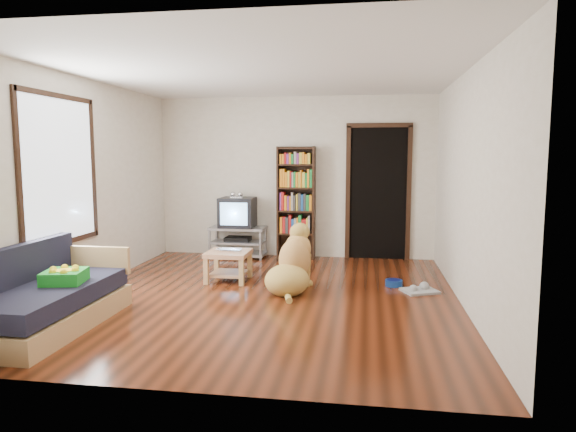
# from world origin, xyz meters

# --- Properties ---
(ground) EXTENTS (5.00, 5.00, 0.00)m
(ground) POSITION_xyz_m (0.00, 0.00, 0.00)
(ground) COLOR #5A230F
(ground) RESTS_ON ground
(ceiling) EXTENTS (5.00, 5.00, 0.00)m
(ceiling) POSITION_xyz_m (0.00, 0.00, 2.60)
(ceiling) COLOR white
(ceiling) RESTS_ON ground
(wall_back) EXTENTS (4.50, 0.00, 4.50)m
(wall_back) POSITION_xyz_m (0.00, 2.50, 1.30)
(wall_back) COLOR silver
(wall_back) RESTS_ON ground
(wall_front) EXTENTS (4.50, 0.00, 4.50)m
(wall_front) POSITION_xyz_m (0.00, -2.50, 1.30)
(wall_front) COLOR silver
(wall_front) RESTS_ON ground
(wall_left) EXTENTS (0.00, 5.00, 5.00)m
(wall_left) POSITION_xyz_m (-2.25, 0.00, 1.30)
(wall_left) COLOR silver
(wall_left) RESTS_ON ground
(wall_right) EXTENTS (0.00, 5.00, 5.00)m
(wall_right) POSITION_xyz_m (2.25, 0.00, 1.30)
(wall_right) COLOR silver
(wall_right) RESTS_ON ground
(green_cushion) EXTENTS (0.44, 0.44, 0.12)m
(green_cushion) POSITION_xyz_m (-1.75, -1.27, 0.48)
(green_cushion) COLOR green
(green_cushion) RESTS_ON sofa
(laptop) EXTENTS (0.35, 0.24, 0.03)m
(laptop) POSITION_xyz_m (-0.63, 0.66, 0.41)
(laptop) COLOR white
(laptop) RESTS_ON coffee_table
(dog_bowl) EXTENTS (0.22, 0.22, 0.08)m
(dog_bowl) POSITION_xyz_m (1.54, 0.74, 0.04)
(dog_bowl) COLOR navy
(dog_bowl) RESTS_ON ground
(grey_rag) EXTENTS (0.49, 0.45, 0.03)m
(grey_rag) POSITION_xyz_m (1.84, 0.49, 0.01)
(grey_rag) COLOR #A8A8A8
(grey_rag) RESTS_ON ground
(window) EXTENTS (0.03, 1.46, 1.70)m
(window) POSITION_xyz_m (-2.23, -0.50, 1.50)
(window) COLOR white
(window) RESTS_ON wall_left
(doorway) EXTENTS (1.03, 0.05, 2.19)m
(doorway) POSITION_xyz_m (1.35, 2.48, 1.12)
(doorway) COLOR black
(doorway) RESTS_ON wall_back
(tv_stand) EXTENTS (0.90, 0.45, 0.50)m
(tv_stand) POSITION_xyz_m (-0.90, 2.25, 0.27)
(tv_stand) COLOR #99999E
(tv_stand) RESTS_ON ground
(crt_tv) EXTENTS (0.55, 0.52, 0.58)m
(crt_tv) POSITION_xyz_m (-0.90, 2.27, 0.74)
(crt_tv) COLOR black
(crt_tv) RESTS_ON tv_stand
(bookshelf) EXTENTS (0.60, 0.30, 1.80)m
(bookshelf) POSITION_xyz_m (0.05, 2.34, 1.00)
(bookshelf) COLOR black
(bookshelf) RESTS_ON ground
(sofa) EXTENTS (0.80, 1.80, 0.80)m
(sofa) POSITION_xyz_m (-1.87, -1.38, 0.26)
(sofa) COLOR tan
(sofa) RESTS_ON ground
(coffee_table) EXTENTS (0.55, 0.55, 0.40)m
(coffee_table) POSITION_xyz_m (-0.63, 0.69, 0.28)
(coffee_table) COLOR tan
(coffee_table) RESTS_ON ground
(dog) EXTENTS (0.68, 1.04, 0.85)m
(dog) POSITION_xyz_m (0.28, 0.32, 0.31)
(dog) COLOR tan
(dog) RESTS_ON ground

